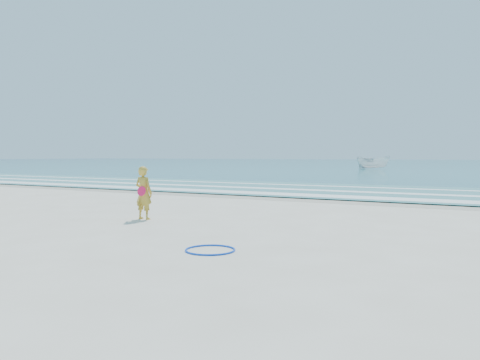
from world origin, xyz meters
The scene contains 10 objects.
ground centered at (0.00, 0.00, 0.00)m, with size 400.00×400.00×0.00m, color silver.
wet_sand centered at (0.00, 9.00, 0.00)m, with size 400.00×2.40×0.00m, color #B2A893.
ocean centered at (0.00, 105.00, 0.02)m, with size 400.00×190.00×0.04m, color #19727F.
shallow centered at (0.00, 14.00, 0.04)m, with size 400.00×10.00×0.01m, color #59B7AD.
foam_near centered at (0.00, 10.30, 0.05)m, with size 400.00×1.40×0.01m, color white.
foam_mid centered at (0.00, 13.20, 0.05)m, with size 400.00×0.90×0.01m, color white.
foam_far centered at (0.00, 16.50, 0.05)m, with size 400.00×0.60×0.01m, color white.
hoop centered at (2.48, -1.52, 0.02)m, with size 0.94×0.94×0.03m, color blue.
boat centered at (-7.09, 52.40, 0.90)m, with size 1.67×4.44×1.72m, color white.
woman centered at (-1.43, 1.20, 0.74)m, with size 0.54×0.40×1.47m.
Camera 1 is at (7.12, -8.75, 1.76)m, focal length 35.00 mm.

